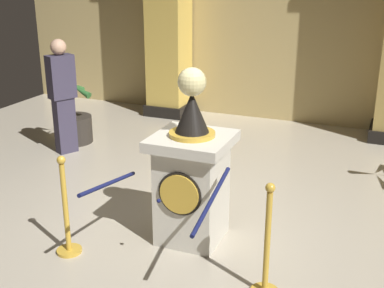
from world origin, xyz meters
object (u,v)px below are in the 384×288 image
object	(u,v)px
stanchion_near	(67,220)
stanchion_far	(266,257)
bystander_guest	(62,94)
pedestal_clock	(192,175)
potted_palm_left	(73,125)

from	to	relation	value
stanchion_near	stanchion_far	xyz separation A→B (m)	(1.90, 0.08, 0.01)
stanchion_near	bystander_guest	world-z (taller)	bystander_guest
stanchion_far	bystander_guest	size ratio (longest dim) A/B	0.61
pedestal_clock	stanchion_near	bearing A→B (deg)	-144.60
pedestal_clock	bystander_guest	distance (m)	3.14
stanchion_far	stanchion_near	bearing A→B (deg)	-177.70
stanchion_far	bystander_guest	world-z (taller)	bystander_guest
potted_palm_left	bystander_guest	world-z (taller)	bystander_guest
potted_palm_left	stanchion_near	bearing A→B (deg)	-56.13
pedestal_clock	stanchion_far	bearing A→B (deg)	-34.26
pedestal_clock	stanchion_far	size ratio (longest dim) A/B	1.72
stanchion_far	bystander_guest	distance (m)	4.27
stanchion_far	potted_palm_left	bearing A→B (deg)	144.48
stanchion_far	bystander_guest	xyz separation A→B (m)	(-3.59, 2.26, 0.53)
stanchion_near	pedestal_clock	bearing A→B (deg)	35.40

